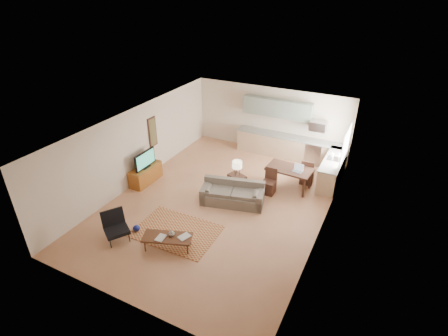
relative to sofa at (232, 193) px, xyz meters
The scene contains 25 objects.
room 1.07m from the sofa, 153.01° to the right, with size 9.00×9.00×9.00m.
kitchen_counter_back 4.03m from the sofa, 82.34° to the left, with size 4.26×0.64×0.92m, color tan, non-canonical shape.
kitchen_counter_right 3.81m from the sofa, 47.64° to the left, with size 0.64×2.26×0.92m, color tan, non-canonical shape.
kitchen_range 4.32m from the sofa, 67.71° to the left, with size 0.62×0.62×0.90m, color #A5A8AD.
kitchen_microwave 4.50m from the sofa, 67.81° to the left, with size 0.62×0.40×0.35m, color #A5A8AD.
upper_cabinets 4.44m from the sofa, 90.86° to the left, with size 2.80×0.34×0.70m, color gray.
window_right 4.19m from the sofa, 44.47° to the left, with size 0.02×1.40×1.05m, color white.
wall_art_left 3.83m from the sofa, 168.68° to the left, with size 0.06×0.42×1.10m, color brown, non-canonical shape.
triptych 4.53m from the sofa, 96.16° to the left, with size 1.70×0.04×0.50m, color #FBEFC2, non-canonical shape.
rug 2.24m from the sofa, 111.19° to the right, with size 2.36×1.64×0.02m, color #943B1E.
sofa is the anchor object (origin of this frame).
coffee_table 2.81m from the sofa, 102.49° to the right, with size 1.32×0.53×0.40m, color #452413, non-canonical shape.
book_a 3.00m from the sofa, 106.14° to the right, with size 0.25×0.32×0.03m, color maroon.
book_b 2.53m from the sofa, 96.81° to the right, with size 0.33×0.38×0.02m, color navy.
vase 2.71m from the sofa, 101.24° to the right, with size 0.21×0.21×0.18m, color black.
armchair 3.72m from the sofa, 123.85° to the right, with size 0.72×0.72×0.82m, color black, non-canonical shape.
tv_credenza 3.35m from the sofa, behind, with size 0.51×1.32×0.61m, color brown, non-canonical shape.
tv 3.34m from the sofa, behind, with size 0.10×1.01×0.61m, color black, non-canonical shape.
console_table 0.66m from the sofa, 102.74° to the left, with size 0.57×0.38×0.67m, color #382018, non-canonical shape.
table_lamp 0.88m from the sofa, 102.74° to the left, with size 0.33×0.33×0.54m, color beige, non-canonical shape.
dining_table 2.18m from the sofa, 52.77° to the left, with size 1.52×0.87×0.77m, color #382018, non-canonical shape.
dining_chair_near 1.38m from the sofa, 53.12° to the left, with size 0.42×0.44×0.89m, color #382018, non-canonical shape.
dining_chair_far 2.98m from the sofa, 52.61° to the left, with size 0.44×0.47×0.93m, color #382018, non-canonical shape.
laptop 2.36m from the sofa, 45.21° to the left, with size 0.32×0.24×0.24m, color #A5A8AD, non-canonical shape.
soap_bottle 3.89m from the sofa, 49.99° to the left, with size 0.10×0.10×0.19m, color #FBEFC2.
Camera 1 is at (4.41, -8.37, 6.47)m, focal length 28.00 mm.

